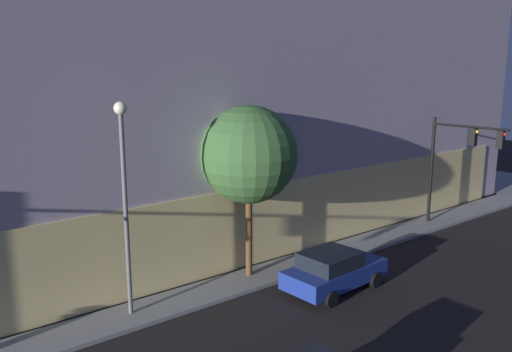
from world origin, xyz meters
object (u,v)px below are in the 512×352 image
Objects in this scene: street_lamp_sidewalk at (124,183)px; car_blue at (334,270)px; traffic_light_far_corner at (460,151)px; sidewalk_tree at (249,155)px; modern_building at (164,69)px.

street_lamp_sidewalk reaches higher than car_blue.
street_lamp_sidewalk is (-18.17, 1.45, 0.53)m from traffic_light_far_corner.
street_lamp_sidewalk is 5.44m from sidewalk_tree.
sidewalk_tree reaches higher than traffic_light_far_corner.
car_blue is at bearing -172.89° from traffic_light_far_corner.
modern_building is 18.19m from traffic_light_far_corner.
sidewalk_tree is at bearing 2.00° from street_lamp_sidewalk.
street_lamp_sidewalk is 1.68× the size of car_blue.
street_lamp_sidewalk is at bearing -178.00° from sidewalk_tree.
sidewalk_tree is at bearing -105.66° from modern_building.
street_lamp_sidewalk reaches higher than traffic_light_far_corner.
street_lamp_sidewalk reaches higher than sidewalk_tree.
traffic_light_far_corner is at bearing -59.76° from modern_building.
sidewalk_tree is at bearing 122.53° from car_blue.
modern_building is 17.04m from street_lamp_sidewalk.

